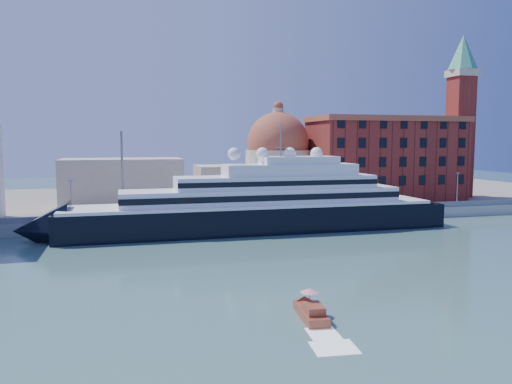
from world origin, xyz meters
name	(u,v)px	position (x,y,z in m)	size (l,w,h in m)	color
ground	(256,258)	(0.00, 0.00, 0.00)	(400.00, 400.00, 0.00)	#325756
quay	(216,219)	(0.00, 34.00, 1.25)	(180.00, 10.00, 2.50)	gray
land	(191,199)	(0.00, 75.00, 1.00)	(260.00, 72.00, 2.00)	slate
quay_fence	(220,213)	(0.00, 29.50, 3.10)	(180.00, 0.10, 1.20)	slate
superyacht	(242,210)	(3.26, 23.00, 4.45)	(86.31, 11.97, 25.80)	black
water_taxi	(311,311)	(-1.40, -27.42, 0.76)	(2.87, 6.84, 3.16)	brown
warehouse	(386,158)	(52.00, 52.00, 13.79)	(43.00, 19.00, 23.25)	maroon
campanile	(461,106)	(76.00, 52.00, 28.76)	(8.40, 8.40, 47.00)	maroon
church	(223,169)	(6.39, 57.72, 10.91)	(66.00, 18.00, 25.50)	beige
lamp_posts	(158,182)	(-12.67, 32.27, 9.84)	(120.80, 2.40, 18.00)	slate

